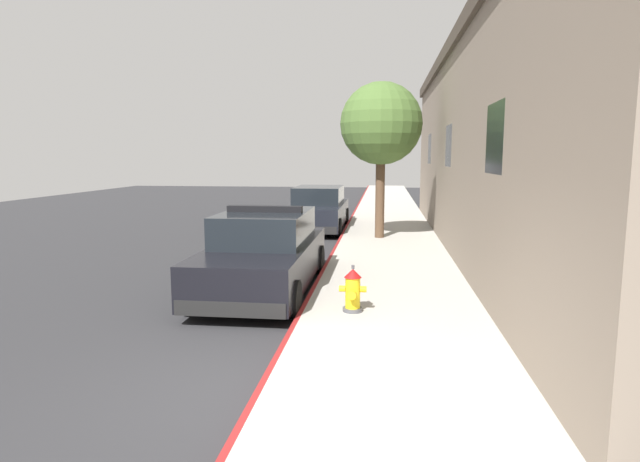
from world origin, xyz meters
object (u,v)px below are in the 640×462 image
(police_cruiser, at_px, (265,253))
(street_tree, at_px, (381,124))
(fire_hydrant, at_px, (353,290))
(parked_car_silver_ahead, at_px, (318,209))

(police_cruiser, height_order, street_tree, street_tree)
(street_tree, bearing_deg, fire_hydrant, -92.57)
(parked_car_silver_ahead, xyz_separation_m, street_tree, (2.22, -2.61, 2.85))
(police_cruiser, relative_size, street_tree, 1.03)
(police_cruiser, height_order, parked_car_silver_ahead, police_cruiser)
(police_cruiser, bearing_deg, fire_hydrant, -44.02)
(parked_car_silver_ahead, relative_size, street_tree, 1.03)
(police_cruiser, distance_m, fire_hydrant, 2.58)
(parked_car_silver_ahead, relative_size, fire_hydrant, 6.37)
(police_cruiser, distance_m, street_tree, 7.12)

